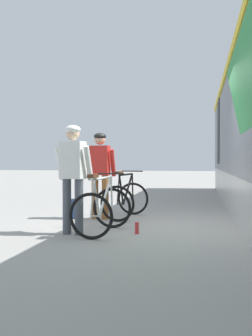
% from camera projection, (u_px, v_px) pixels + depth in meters
% --- Properties ---
extents(ground_plane, '(80.00, 80.00, 0.00)m').
position_uv_depth(ground_plane, '(164.00, 228.00, 6.61)').
color(ground_plane, '#A09E99').
extents(cyclist_near_in_white, '(0.64, 0.37, 1.76)m').
position_uv_depth(cyclist_near_in_white, '(73.00, 169.00, 6.00)').
color(cyclist_near_in_white, '#4C515B').
rests_on(cyclist_near_in_white, ground).
extents(cyclist_far_in_red, '(0.62, 0.33, 1.76)m').
position_uv_depth(cyclist_far_in_red, '(100.00, 168.00, 7.62)').
color(cyclist_far_in_red, '#935B2D').
rests_on(cyclist_far_in_red, ground).
extents(bicycle_near_white, '(0.80, 1.13, 0.99)m').
position_uv_depth(bicycle_near_white, '(102.00, 209.00, 6.09)').
color(bicycle_near_white, black).
rests_on(bicycle_near_white, ground).
extents(bicycle_far_black, '(0.84, 1.15, 0.99)m').
position_uv_depth(bicycle_far_black, '(125.00, 199.00, 7.75)').
color(bicycle_far_black, black).
rests_on(bicycle_far_black, ground).
extents(backpack_on_platform, '(0.29, 0.19, 0.40)m').
position_uv_depth(backpack_on_platform, '(75.00, 209.00, 7.69)').
color(backpack_on_platform, navy).
rests_on(backpack_on_platform, ground).
extents(water_bottle_near_the_bikes, '(0.07, 0.07, 0.19)m').
position_uv_depth(water_bottle_near_the_bikes, '(137.00, 228.00, 6.06)').
color(water_bottle_near_the_bikes, red).
rests_on(water_bottle_near_the_bikes, ground).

